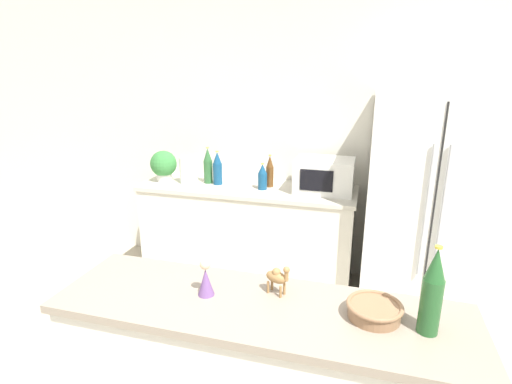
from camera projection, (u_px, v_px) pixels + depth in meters
name	position (u px, v px, depth m)	size (l,w,h in m)	color
wall_back	(300.00, 138.00, 3.63)	(8.00, 0.06, 2.55)	silver
back_counter	(248.00, 232.00, 3.67)	(1.91, 0.63, 0.88)	silver
refrigerator	(425.00, 207.00, 3.08)	(0.88, 0.77, 1.72)	white
potted_plant	(164.00, 165.00, 3.66)	(0.24, 0.24, 0.28)	silver
paper_towel_roll	(186.00, 170.00, 3.59)	(0.11, 0.11, 0.24)	white
microwave	(324.00, 175.00, 3.34)	(0.48, 0.37, 0.28)	white
back_bottle_0	(270.00, 172.00, 3.48)	(0.07, 0.07, 0.29)	brown
back_bottle_1	(218.00, 168.00, 3.56)	(0.08, 0.08, 0.30)	navy
back_bottle_2	(262.00, 177.00, 3.42)	(0.08, 0.08, 0.23)	navy
back_bottle_3	(208.00, 166.00, 3.60)	(0.08, 0.08, 0.33)	#2D6033
wine_bottle	(432.00, 292.00, 1.38)	(0.07, 0.07, 0.33)	#235628
fruit_bowl	(374.00, 310.00, 1.50)	(0.21, 0.21, 0.06)	#8C6647
camel_figurine	(277.00, 277.00, 1.64)	(0.11, 0.08, 0.14)	olive
wise_man_figurine_blue	(206.00, 280.00, 1.64)	(0.07, 0.07, 0.16)	#6B4784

